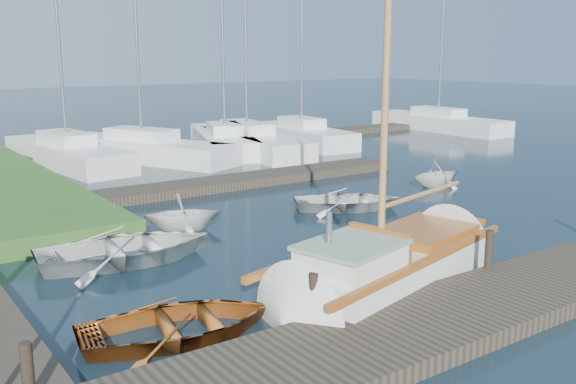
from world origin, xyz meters
TOP-DOWN VIEW (x-y plane):
  - ground at (0.00, 0.00)m, footprint 160.00×160.00m
  - near_dock at (0.00, -6.00)m, footprint 18.00×2.20m
  - far_dock at (2.00, 6.50)m, footprint 14.00×1.60m
  - pontoon at (10.00, 16.00)m, footprint 30.00×1.60m
  - mooring_post_0 at (-7.50, -5.00)m, footprint 0.16×0.16m
  - mooring_post_1 at (-3.00, -5.00)m, footprint 0.16×0.16m
  - mooring_post_2 at (1.50, -5.00)m, footprint 0.16×0.16m
  - sailboat at (-0.23, -3.93)m, footprint 7.41×3.64m
  - dinghy at (-4.83, -3.77)m, footprint 3.68×2.92m
  - tender_a at (-4.08, 0.55)m, footprint 4.24×3.26m
  - tender_b at (-1.82, 2.28)m, footprint 2.52×2.35m
  - tender_c at (3.30, 1.54)m, footprint 3.94×3.58m
  - tender_d at (8.12, 2.34)m, footprint 2.12×1.87m
  - marina_boat_0 at (-1.31, 14.37)m, footprint 3.15×8.82m
  - marina_boat_1 at (1.78, 13.73)m, footprint 5.84×9.28m
  - marina_boat_2 at (5.83, 13.51)m, footprint 4.49×7.30m
  - marina_boat_3 at (7.06, 13.51)m, footprint 3.38×10.08m
  - marina_boat_4 at (10.48, 13.72)m, footprint 2.86×7.65m
  - marina_boat_7 at (21.02, 13.95)m, footprint 2.32×9.52m

SIDE VIEW (x-z plane):
  - ground at x=0.00m, z-range 0.00..0.00m
  - near_dock at x=0.00m, z-range 0.00..0.30m
  - far_dock at x=2.00m, z-range 0.00..0.30m
  - pontoon at x=10.00m, z-range 0.00..0.30m
  - tender_c at x=3.30m, z-range 0.00..0.67m
  - dinghy at x=-4.83m, z-range 0.00..0.69m
  - sailboat at x=-0.23m, z-range -4.57..5.26m
  - tender_a at x=-4.08m, z-range 0.00..0.81m
  - tender_d at x=8.12m, z-range 0.00..1.06m
  - tender_b at x=-1.82m, z-range 0.00..1.08m
  - marina_boat_0 at x=-1.31m, z-range -4.45..5.57m
  - marina_boat_7 at x=21.02m, z-range -4.75..5.87m
  - marina_boat_3 at x=7.06m, z-range -4.87..5.99m
  - marina_boat_1 at x=1.78m, z-range -5.03..6.16m
  - marina_boat_4 at x=10.48m, z-range -4.67..5.80m
  - marina_boat_2 at x=5.83m, z-range -5.22..6.39m
  - mooring_post_0 at x=-7.50m, z-range 0.30..1.10m
  - mooring_post_1 at x=-3.00m, z-range 0.30..1.10m
  - mooring_post_2 at x=1.50m, z-range 0.30..1.10m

